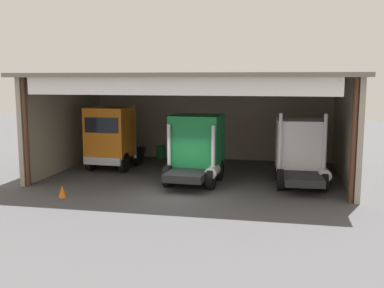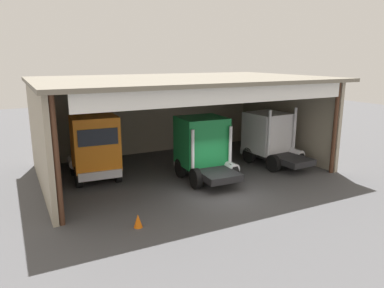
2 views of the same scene
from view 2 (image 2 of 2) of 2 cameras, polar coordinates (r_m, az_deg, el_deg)
name	(u,v)px [view 2 (image 2 of 2)]	position (r m, az deg, el deg)	size (l,w,h in m)	color
ground_plane	(223,195)	(18.49, 4.91, -7.90)	(80.00, 80.00, 0.00)	#4C4C4F
workshop_shed	(174,104)	(22.54, -2.80, 6.28)	(16.48, 10.69, 5.60)	#9E937F
truck_orange_left_bay	(94,148)	(20.60, -15.08, -0.56)	(2.62, 4.77, 3.76)	orange
truck_green_right_bay	(203,147)	(20.37, 1.81, -0.42)	(2.73, 4.46, 3.48)	#197F3D
truck_white_center_left_bay	(270,137)	(23.83, 12.15, 1.04)	(2.69, 4.81, 3.69)	white
oil_drum	(110,153)	(25.12, -12.68, -1.41)	(0.58, 0.58, 0.86)	#197233
tool_cart	(52,163)	(23.53, -21.07, -2.81)	(0.90, 0.60, 1.00)	black
traffic_cone	(138,221)	(15.14, -8.47, -11.83)	(0.36, 0.36, 0.56)	orange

